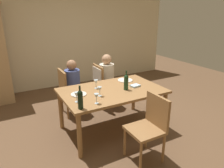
{
  "coord_description": "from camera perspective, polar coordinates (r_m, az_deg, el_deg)",
  "views": [
    {
      "loc": [
        -1.57,
        -2.85,
        1.99
      ],
      "look_at": [
        0.0,
        0.0,
        0.84
      ],
      "focal_mm": 33.71,
      "sensor_mm": 36.0,
      "label": 1
    }
  ],
  "objects": [
    {
      "name": "wine_glass_centre",
      "position": [
        3.2,
        -3.36,
        -1.49
      ],
      "size": [
        0.07,
        0.07,
        0.15
      ],
      "color": "silver",
      "rests_on": "dining_table"
    },
    {
      "name": "ground_plane",
      "position": [
        3.81,
        -0.0,
        -11.96
      ],
      "size": [
        10.0,
        10.0,
        0.0
      ],
      "primitive_type": "plane",
      "color": "brown"
    },
    {
      "name": "wine_glass_near_left",
      "position": [
        2.95,
        -4.24,
        -3.39
      ],
      "size": [
        0.07,
        0.07,
        0.15
      ],
      "color": "silver",
      "rests_on": "dining_table"
    },
    {
      "name": "folded_napkin",
      "position": [
        3.64,
        6.29,
        -0.47
      ],
      "size": [
        0.18,
        0.14,
        0.03
      ],
      "primitive_type": "cube",
      "rotation": [
        0.0,
        0.0,
        0.16
      ],
      "color": "#ADC6D6",
      "rests_on": "dining_table"
    },
    {
      "name": "dining_table",
      "position": [
        3.51,
        -0.0,
        -2.77
      ],
      "size": [
        1.67,
        1.06,
        0.74
      ],
      "color": "olive",
      "rests_on": "ground_plane"
    },
    {
      "name": "person_man_bearded",
      "position": [
        4.17,
        -10.28,
        0.3
      ],
      "size": [
        0.33,
        0.29,
        1.1
      ],
      "rotation": [
        0.0,
        0.0,
        -1.57
      ],
      "color": "#33333D",
      "rests_on": "ground_plane"
    },
    {
      "name": "person_woman_host",
      "position": [
        4.45,
        -1.13,
        2.02
      ],
      "size": [
        0.35,
        0.31,
        1.13
      ],
      "rotation": [
        0.0,
        0.0,
        -1.57
      ],
      "color": "#33333D",
      "rests_on": "ground_plane"
    },
    {
      "name": "dinner_plate_host",
      "position": [
        3.94,
        3.59,
        1.05
      ],
      "size": [
        0.28,
        0.28,
        0.01
      ],
      "primitive_type": "cylinder",
      "color": "white",
      "rests_on": "dining_table"
    },
    {
      "name": "chair_far_right",
      "position": [
        4.4,
        -2.84,
        0.99
      ],
      "size": [
        0.46,
        0.44,
        0.92
      ],
      "rotation": [
        0.0,
        0.0,
        -1.57
      ],
      "color": "olive",
      "rests_on": "ground_plane"
    },
    {
      "name": "wine_glass_far",
      "position": [
        3.52,
        -4.37,
        0.46
      ],
      "size": [
        0.07,
        0.07,
        0.15
      ],
      "color": "silver",
      "rests_on": "dining_table"
    },
    {
      "name": "rear_room_partition",
      "position": [
        5.83,
        -13.39,
        12.67
      ],
      "size": [
        6.4,
        0.12,
        2.7
      ],
      "primitive_type": "cube",
      "color": "beige",
      "rests_on": "ground_plane"
    },
    {
      "name": "chair_far_left",
      "position": [
        4.18,
        -11.65,
        -1.32
      ],
      "size": [
        0.44,
        0.44,
        0.92
      ],
      "rotation": [
        0.0,
        0.0,
        -1.57
      ],
      "color": "olive",
      "rests_on": "ground_plane"
    },
    {
      "name": "chair_near",
      "position": [
        2.94,
        10.27,
        -10.53
      ],
      "size": [
        0.44,
        0.44,
        0.92
      ],
      "rotation": [
        0.0,
        0.0,
        1.57
      ],
      "color": "olive",
      "rests_on": "ground_plane"
    },
    {
      "name": "dinner_plate_guest_left",
      "position": [
        3.32,
        -9.03,
        -2.75
      ],
      "size": [
        0.25,
        0.25,
        0.01
      ],
      "primitive_type": "cylinder",
      "color": "silver",
      "rests_on": "dining_table"
    },
    {
      "name": "wine_glass_near_right",
      "position": [
        3.03,
        -9.61,
        -2.96
      ],
      "size": [
        0.07,
        0.07,
        0.15
      ],
      "color": "silver",
      "rests_on": "dining_table"
    },
    {
      "name": "wine_bottle_dark_red",
      "position": [
        3.45,
        3.85,
        0.64
      ],
      "size": [
        0.07,
        0.07,
        0.32
      ],
      "color": "#19381E",
      "rests_on": "dining_table"
    },
    {
      "name": "wine_bottle_tall_green",
      "position": [
        2.81,
        -8.6,
        -4.03
      ],
      "size": [
        0.07,
        0.07,
        0.32
      ],
      "color": "black",
      "rests_on": "dining_table"
    }
  ]
}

